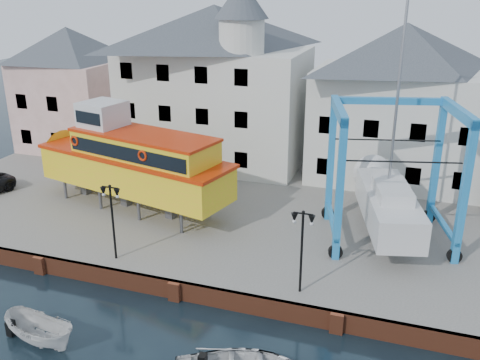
% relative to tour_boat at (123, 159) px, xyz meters
% --- Properties ---
extents(ground, '(140.00, 140.00, 0.00)m').
position_rel_tour_boat_xyz_m(ground, '(7.15, -7.71, -4.17)').
color(ground, black).
rests_on(ground, ground).
extents(hardstanding, '(44.00, 22.00, 1.00)m').
position_rel_tour_boat_xyz_m(hardstanding, '(7.15, 3.29, -3.67)').
color(hardstanding, '#605E59').
rests_on(hardstanding, ground).
extents(quay_wall, '(44.00, 0.47, 1.00)m').
position_rel_tour_boat_xyz_m(quay_wall, '(7.15, -7.61, -3.67)').
color(quay_wall, brown).
rests_on(quay_wall, ground).
extents(building_pink, '(8.00, 7.00, 10.30)m').
position_rel_tour_boat_xyz_m(building_pink, '(-10.85, 10.29, 1.98)').
color(building_pink, tan).
rests_on(building_pink, hardstanding).
extents(building_white_main, '(14.00, 8.30, 14.00)m').
position_rel_tour_boat_xyz_m(building_white_main, '(2.28, 10.68, 3.17)').
color(building_white_main, silver).
rests_on(building_white_main, hardstanding).
extents(building_white_right, '(12.00, 8.00, 11.20)m').
position_rel_tour_boat_xyz_m(building_white_right, '(16.15, 11.29, 2.43)').
color(building_white_right, silver).
rests_on(building_white_right, hardstanding).
extents(lamp_post_left, '(1.12, 0.32, 4.20)m').
position_rel_tour_boat_xyz_m(lamp_post_left, '(3.15, -6.51, 0.00)').
color(lamp_post_left, black).
rests_on(lamp_post_left, hardstanding).
extents(lamp_post_right, '(1.12, 0.32, 4.20)m').
position_rel_tour_boat_xyz_m(lamp_post_right, '(13.15, -6.51, 0.00)').
color(lamp_post_right, black).
rests_on(lamp_post_right, hardstanding).
extents(tour_boat, '(15.87, 7.13, 6.72)m').
position_rel_tour_boat_xyz_m(tour_boat, '(0.00, 0.00, 0.00)').
color(tour_boat, '#59595E').
rests_on(tour_boat, hardstanding).
extents(travel_lift, '(8.07, 10.15, 14.85)m').
position_rel_tour_boat_xyz_m(travel_lift, '(16.31, 1.37, -0.70)').
color(travel_lift, '#156CAD').
rests_on(travel_lift, hardstanding).
extents(motorboat_a, '(4.06, 2.16, 1.49)m').
position_rel_tour_boat_xyz_m(motorboat_a, '(3.08, -12.69, -4.17)').
color(motorboat_a, silver).
rests_on(motorboat_a, ground).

